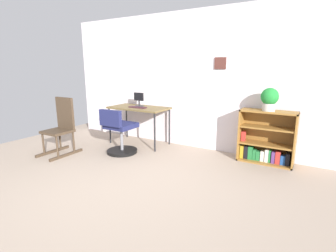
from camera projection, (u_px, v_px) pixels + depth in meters
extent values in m
plane|color=tan|center=(107.00, 190.00, 3.07)|extent=(6.24, 6.24, 0.00)
cube|color=silver|center=(187.00, 81.00, 4.60)|extent=(5.20, 0.10, 2.41)
cube|color=#4F2822|center=(220.00, 63.00, 4.17)|extent=(0.19, 0.02, 0.19)
cube|color=brown|center=(139.00, 108.00, 4.78)|extent=(1.12, 0.59, 0.03)
cylinder|color=black|center=(110.00, 126.00, 4.90)|extent=(0.03, 0.03, 0.69)
cylinder|color=black|center=(155.00, 133.00, 4.39)|extent=(0.03, 0.03, 0.69)
cylinder|color=black|center=(127.00, 121.00, 5.33)|extent=(0.03, 0.03, 0.69)
cylinder|color=black|center=(169.00, 127.00, 4.81)|extent=(0.03, 0.03, 0.69)
cylinder|color=#262628|center=(139.00, 106.00, 4.87)|extent=(0.18, 0.18, 0.01)
cylinder|color=#262628|center=(139.00, 103.00, 4.85)|extent=(0.03, 0.03, 0.10)
cube|color=black|center=(139.00, 97.00, 4.82)|extent=(0.21, 0.02, 0.15)
cube|color=#371B25|center=(138.00, 107.00, 4.68)|extent=(0.35, 0.11, 0.02)
cylinder|color=black|center=(122.00, 151.00, 4.40)|extent=(0.52, 0.52, 0.05)
cylinder|color=slate|center=(122.00, 139.00, 4.35)|extent=(0.05, 0.05, 0.39)
cube|color=#1C204A|center=(121.00, 126.00, 4.30)|extent=(0.44, 0.44, 0.08)
cube|color=#1C204A|center=(110.00, 118.00, 4.05)|extent=(0.42, 0.07, 0.26)
cube|color=#403122|center=(53.00, 151.00, 4.41)|extent=(0.04, 0.64, 0.04)
cube|color=#403122|center=(67.00, 155.00, 4.23)|extent=(0.04, 0.64, 0.04)
cylinder|color=#403122|center=(43.00, 143.00, 4.23)|extent=(0.03, 0.03, 0.34)
cylinder|color=#403122|center=(57.00, 146.00, 4.05)|extent=(0.03, 0.03, 0.34)
cylinder|color=#403122|center=(60.00, 139.00, 4.50)|extent=(0.03, 0.03, 0.34)
cylinder|color=#403122|center=(74.00, 141.00, 4.32)|extent=(0.03, 0.03, 0.34)
cube|color=#403122|center=(57.00, 131.00, 4.23)|extent=(0.42, 0.40, 0.04)
cube|color=#403122|center=(65.00, 113.00, 4.32)|extent=(0.40, 0.04, 0.53)
cube|color=olive|center=(241.00, 134.00, 4.06)|extent=(0.02, 0.30, 0.81)
cube|color=olive|center=(295.00, 141.00, 3.67)|extent=(0.02, 0.30, 0.81)
cube|color=olive|center=(269.00, 112.00, 3.77)|extent=(0.81, 0.30, 0.02)
cube|color=olive|center=(264.00, 162.00, 3.95)|extent=(0.81, 0.30, 0.02)
cube|color=olive|center=(268.00, 135.00, 3.98)|extent=(0.81, 0.02, 0.81)
cube|color=olive|center=(266.00, 144.00, 3.89)|extent=(0.76, 0.28, 0.02)
cube|color=olive|center=(267.00, 128.00, 3.83)|extent=(0.76, 0.28, 0.02)
cube|color=#B79323|center=(242.00, 151.00, 4.09)|extent=(0.05, 0.12, 0.20)
cube|color=black|center=(246.00, 152.00, 4.05)|extent=(0.06, 0.12, 0.20)
cube|color=#237238|center=(251.00, 152.00, 4.02)|extent=(0.07, 0.12, 0.21)
cube|color=#237238|center=(255.00, 154.00, 4.00)|extent=(0.04, 0.11, 0.17)
cube|color=#237238|center=(258.00, 155.00, 3.97)|extent=(0.06, 0.09, 0.15)
cube|color=beige|center=(263.00, 156.00, 3.94)|extent=(0.05, 0.10, 0.16)
cube|color=beige|center=(267.00, 155.00, 3.90)|extent=(0.05, 0.12, 0.20)
cube|color=#237238|center=(270.00, 156.00, 3.88)|extent=(0.03, 0.09, 0.19)
cube|color=#593372|center=(273.00, 157.00, 3.86)|extent=(0.05, 0.12, 0.18)
cube|color=#B22D28|center=(278.00, 157.00, 3.82)|extent=(0.07, 0.10, 0.19)
cube|color=#1E478C|center=(283.00, 160.00, 3.79)|extent=(0.07, 0.11, 0.14)
cube|color=black|center=(288.00, 159.00, 3.76)|extent=(0.06, 0.13, 0.18)
cube|color=#B22D28|center=(243.00, 136.00, 4.03)|extent=(0.05, 0.10, 0.15)
cylinder|color=#B7B2A8|center=(269.00, 107.00, 3.74)|extent=(0.18, 0.18, 0.11)
sphere|color=#1E7C2E|center=(270.00, 97.00, 3.71)|extent=(0.25, 0.25, 0.25)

